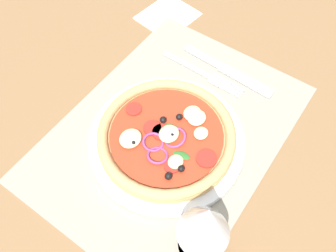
% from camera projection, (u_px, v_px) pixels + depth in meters
% --- Properties ---
extents(ground_plane, '(1.90, 1.40, 0.02)m').
position_uv_depth(ground_plane, '(170.00, 135.00, 0.64)').
color(ground_plane, olive).
extents(placemat, '(0.48, 0.35, 0.00)m').
position_uv_depth(placemat, '(170.00, 131.00, 0.63)').
color(placemat, gray).
rests_on(placemat, ground_plane).
extents(plate, '(0.27, 0.27, 0.01)m').
position_uv_depth(plate, '(167.00, 141.00, 0.61)').
color(plate, white).
rests_on(plate, placemat).
extents(pizza, '(0.23, 0.23, 0.03)m').
position_uv_depth(pizza, '(167.00, 135.00, 0.59)').
color(pizza, tan).
rests_on(pizza, plate).
extents(fork, '(0.02, 0.18, 0.00)m').
position_uv_depth(fork, '(206.00, 75.00, 0.70)').
color(fork, silver).
rests_on(fork, placemat).
extents(knife, '(0.03, 0.20, 0.01)m').
position_uv_depth(knife, '(228.00, 70.00, 0.70)').
color(knife, silver).
rests_on(knife, placemat).
extents(wine_glass, '(0.07, 0.07, 0.15)m').
position_uv_depth(wine_glass, '(205.00, 223.00, 0.44)').
color(wine_glass, silver).
rests_on(wine_glass, ground_plane).
extents(napkin, '(0.13, 0.12, 0.00)m').
position_uv_depth(napkin, '(168.00, 16.00, 0.79)').
color(napkin, white).
rests_on(napkin, ground_plane).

